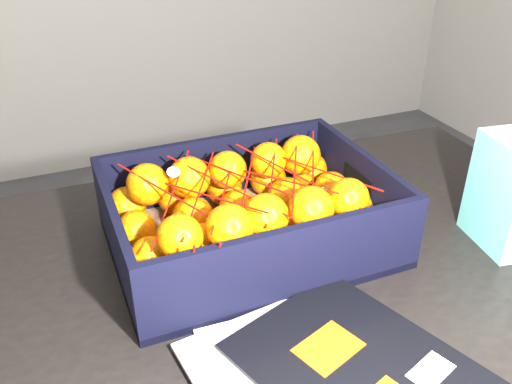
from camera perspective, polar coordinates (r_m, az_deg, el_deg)
name	(u,v)px	position (r m, az deg, el deg)	size (l,w,h in m)	color
table	(257,340)	(0.84, 0.12, -15.36)	(1.24, 0.85, 0.75)	black
produce_crate	(249,223)	(0.84, -0.79, -3.35)	(0.42, 0.31, 0.12)	olive
clementine_heap	(249,210)	(0.83, -0.76, -1.88)	(0.40, 0.29, 0.12)	orange
mesh_net	(246,186)	(0.79, -1.11, 0.66)	(0.35, 0.28, 0.09)	#B80D06
retail_carton	(511,193)	(0.91, 25.37, -0.14)	(0.08, 0.12, 0.18)	white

